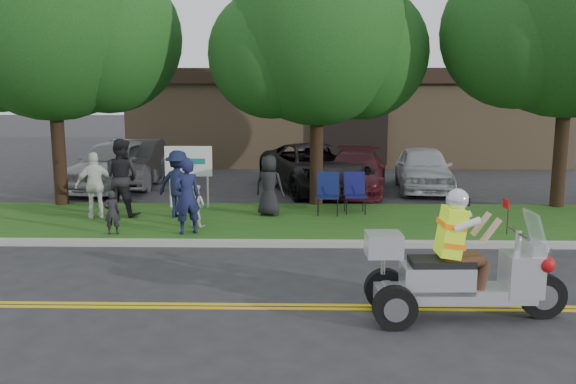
{
  "coord_description": "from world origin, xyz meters",
  "views": [
    {
      "loc": [
        0.08,
        -9.32,
        3.33
      ],
      "look_at": [
        -0.17,
        2.0,
        1.34
      ],
      "focal_mm": 38.0,
      "sensor_mm": 36.0,
      "label": 1
    }
  ],
  "objects_px": {
    "lawn_chair_b": "(355,190)",
    "spectator_adult_left": "(187,197)",
    "parked_car_far_right": "(423,168)",
    "parked_car_left": "(134,163)",
    "trike_scooter": "(457,274)",
    "parked_car_mid": "(315,168)",
    "parked_car_right": "(356,172)",
    "parked_car_far_left": "(116,164)",
    "spectator_adult_mid": "(121,177)",
    "lawn_chair_a": "(328,191)",
    "spectator_adult_right": "(95,185)"
  },
  "relations": [
    {
      "from": "lawn_chair_a",
      "to": "parked_car_far_left",
      "type": "height_order",
      "value": "parked_car_far_left"
    },
    {
      "from": "parked_car_far_right",
      "to": "spectator_adult_left",
      "type": "bearing_deg",
      "value": -129.96
    },
    {
      "from": "parked_car_right",
      "to": "lawn_chair_a",
      "type": "bearing_deg",
      "value": -96.87
    },
    {
      "from": "spectator_adult_left",
      "to": "parked_car_mid",
      "type": "height_order",
      "value": "spectator_adult_left"
    },
    {
      "from": "spectator_adult_left",
      "to": "parked_car_left",
      "type": "xyz_separation_m",
      "value": [
        -3.08,
        7.02,
        -0.18
      ]
    },
    {
      "from": "lawn_chair_a",
      "to": "parked_car_left",
      "type": "xyz_separation_m",
      "value": [
        -6.27,
        4.83,
        0.06
      ]
    },
    {
      "from": "lawn_chair_a",
      "to": "parked_car_far_left",
      "type": "relative_size",
      "value": 0.22
    },
    {
      "from": "spectator_adult_right",
      "to": "parked_car_far_left",
      "type": "distance_m",
      "value": 4.89
    },
    {
      "from": "spectator_adult_left",
      "to": "parked_car_far_left",
      "type": "bearing_deg",
      "value": -89.0
    },
    {
      "from": "trike_scooter",
      "to": "parked_car_mid",
      "type": "relative_size",
      "value": 0.54
    },
    {
      "from": "lawn_chair_b",
      "to": "parked_car_far_right",
      "type": "distance_m",
      "value": 4.76
    },
    {
      "from": "spectator_adult_right",
      "to": "parked_car_right",
      "type": "relative_size",
      "value": 0.36
    },
    {
      "from": "parked_car_left",
      "to": "parked_car_far_right",
      "type": "distance_m",
      "value": 9.52
    },
    {
      "from": "lawn_chair_b",
      "to": "parked_car_far_right",
      "type": "relative_size",
      "value": 0.25
    },
    {
      "from": "lawn_chair_b",
      "to": "spectator_adult_left",
      "type": "relative_size",
      "value": 0.62
    },
    {
      "from": "spectator_adult_left",
      "to": "parked_car_right",
      "type": "bearing_deg",
      "value": -153.15
    },
    {
      "from": "spectator_adult_mid",
      "to": "parked_car_left",
      "type": "xyz_separation_m",
      "value": [
        -1.11,
        5.19,
        -0.31
      ]
    },
    {
      "from": "trike_scooter",
      "to": "parked_car_right",
      "type": "distance_m",
      "value": 10.51
    },
    {
      "from": "spectator_adult_right",
      "to": "parked_car_far_right",
      "type": "xyz_separation_m",
      "value": [
        8.95,
        4.85,
        -0.22
      ]
    },
    {
      "from": "parked_car_left",
      "to": "parked_car_mid",
      "type": "height_order",
      "value": "parked_car_left"
    },
    {
      "from": "spectator_adult_left",
      "to": "parked_car_far_right",
      "type": "height_order",
      "value": "spectator_adult_left"
    },
    {
      "from": "spectator_adult_left",
      "to": "parked_car_mid",
      "type": "distance_m",
      "value": 6.81
    },
    {
      "from": "lawn_chair_b",
      "to": "parked_car_far_right",
      "type": "height_order",
      "value": "parked_car_far_right"
    },
    {
      "from": "lawn_chair_a",
      "to": "spectator_adult_right",
      "type": "xyz_separation_m",
      "value": [
        -5.72,
        -0.64,
        0.22
      ]
    },
    {
      "from": "spectator_adult_right",
      "to": "spectator_adult_mid",
      "type": "bearing_deg",
      "value": -179.52
    },
    {
      "from": "lawn_chair_b",
      "to": "spectator_adult_left",
      "type": "bearing_deg",
      "value": -150.58
    },
    {
      "from": "spectator_adult_left",
      "to": "trike_scooter",
      "type": "bearing_deg",
      "value": 108.1
    },
    {
      "from": "parked_car_left",
      "to": "lawn_chair_b",
      "type": "bearing_deg",
      "value": -35.46
    },
    {
      "from": "lawn_chair_a",
      "to": "lawn_chair_b",
      "type": "relative_size",
      "value": 1.02
    },
    {
      "from": "spectator_adult_left",
      "to": "parked_car_left",
      "type": "height_order",
      "value": "spectator_adult_left"
    },
    {
      "from": "lawn_chair_b",
      "to": "spectator_adult_mid",
      "type": "xyz_separation_m",
      "value": [
        -5.84,
        -0.54,
        0.38
      ]
    },
    {
      "from": "spectator_adult_mid",
      "to": "parked_car_right",
      "type": "distance_m",
      "value": 7.41
    },
    {
      "from": "lawn_chair_b",
      "to": "spectator_adult_left",
      "type": "distance_m",
      "value": 4.55
    },
    {
      "from": "spectator_adult_left",
      "to": "parked_car_mid",
      "type": "xyz_separation_m",
      "value": [
        2.94,
        6.14,
        -0.19
      ]
    },
    {
      "from": "spectator_adult_left",
      "to": "parked_car_right",
      "type": "xyz_separation_m",
      "value": [
        4.2,
        5.9,
        -0.28
      ]
    },
    {
      "from": "parked_car_far_left",
      "to": "parked_car_mid",
      "type": "distance_m",
      "value": 6.41
    },
    {
      "from": "spectator_adult_left",
      "to": "parked_car_far_right",
      "type": "xyz_separation_m",
      "value": [
        6.42,
        6.4,
        -0.23
      ]
    },
    {
      "from": "parked_car_far_left",
      "to": "lawn_chair_b",
      "type": "bearing_deg",
      "value": -18.16
    },
    {
      "from": "parked_car_far_left",
      "to": "parked_car_right",
      "type": "relative_size",
      "value": 1.07
    },
    {
      "from": "lawn_chair_b",
      "to": "spectator_adult_mid",
      "type": "bearing_deg",
      "value": -176.83
    },
    {
      "from": "lawn_chair_b",
      "to": "parked_car_right",
      "type": "xyz_separation_m",
      "value": [
        0.34,
        3.53,
        -0.03
      ]
    },
    {
      "from": "spectator_adult_left",
      "to": "parked_car_left",
      "type": "bearing_deg",
      "value": -93.96
    },
    {
      "from": "trike_scooter",
      "to": "spectator_adult_mid",
      "type": "distance_m",
      "value": 9.3
    },
    {
      "from": "parked_car_far_left",
      "to": "parked_car_left",
      "type": "distance_m",
      "value": 0.78
    },
    {
      "from": "parked_car_mid",
      "to": "parked_car_far_right",
      "type": "relative_size",
      "value": 1.3
    },
    {
      "from": "lawn_chair_a",
      "to": "parked_car_far_right",
      "type": "bearing_deg",
      "value": 55.84
    },
    {
      "from": "spectator_adult_mid",
      "to": "parked_car_far_left",
      "type": "height_order",
      "value": "spectator_adult_mid"
    },
    {
      "from": "spectator_adult_left",
      "to": "parked_car_left",
      "type": "relative_size",
      "value": 0.36
    },
    {
      "from": "parked_car_left",
      "to": "parked_car_right",
      "type": "xyz_separation_m",
      "value": [
        7.29,
        -1.12,
        -0.1
      ]
    },
    {
      "from": "trike_scooter",
      "to": "parked_car_right",
      "type": "xyz_separation_m",
      "value": [
        -0.52,
        10.5,
        -0.02
      ]
    }
  ]
}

